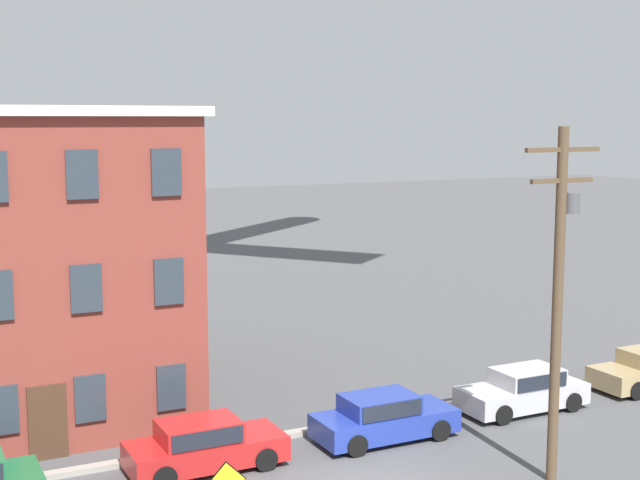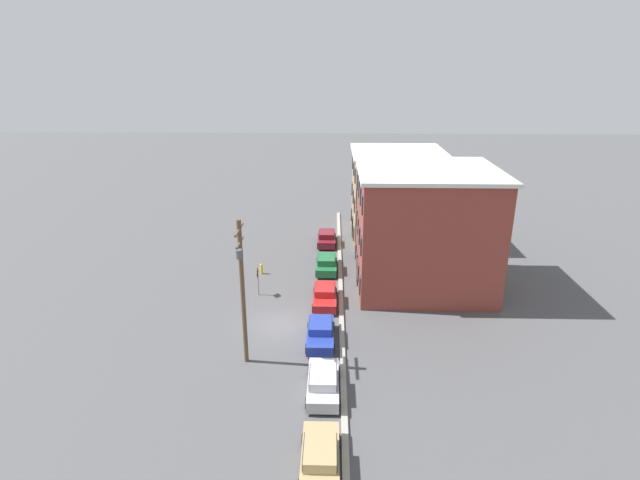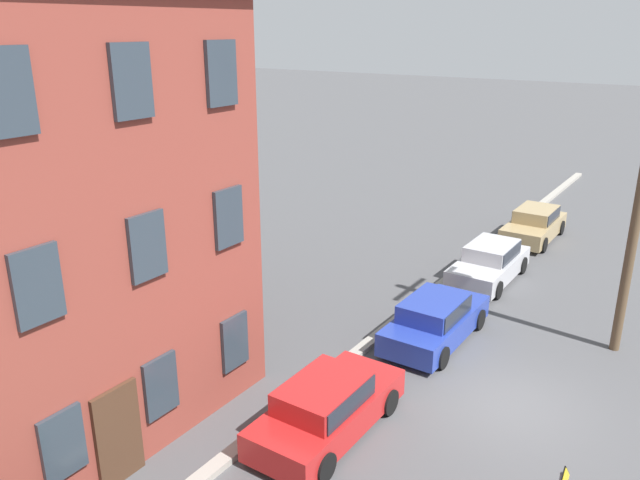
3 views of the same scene
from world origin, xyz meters
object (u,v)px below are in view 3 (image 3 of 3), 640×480
car_silver (490,261)px  car_red (327,406)px  car_tan (534,223)px  car_blue (435,318)px

car_silver → car_red: bearing=-179.5°
car_tan → car_red: bearing=-179.8°
car_red → car_silver: 11.33m
car_red → car_tan: (17.11, 0.07, 0.00)m
car_silver → car_tan: (5.77, -0.02, 0.00)m
car_silver → car_tan: same height
car_red → car_silver: size_ratio=1.00×
car_silver → car_tan: size_ratio=1.00×
car_blue → car_tan: same height
car_silver → car_tan: 5.77m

